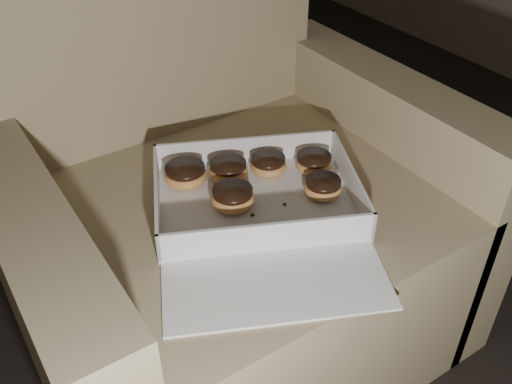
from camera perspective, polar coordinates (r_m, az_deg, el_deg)
name	(u,v)px	position (r m, az deg, el deg)	size (l,w,h in m)	color
floor	(82,327)	(1.47, -16.99, -12.76)	(4.50, 4.50, 0.00)	black
armchair	(227,224)	(1.23, -2.87, -3.18)	(0.89, 0.75, 0.93)	#998361
bakery_box	(261,211)	(1.04, 0.50, -1.93)	(0.51, 0.55, 0.06)	white
donut_a	(233,197)	(1.05, -2.34, -0.55)	(0.08, 0.08, 0.04)	#DB904C
donut_b	(323,187)	(1.08, 6.70, 0.49)	(0.07, 0.07, 0.04)	#DB904C
donut_c	(228,170)	(1.12, -2.79, 2.22)	(0.08, 0.08, 0.04)	#DB904C
donut_d	(314,163)	(1.15, 5.79, 2.95)	(0.07, 0.07, 0.04)	#DB904C
donut_e	(268,164)	(1.13, 1.23, 2.78)	(0.07, 0.07, 0.04)	#DB904C
donut_f	(186,175)	(1.11, -7.06, 1.74)	(0.08, 0.08, 0.04)	#DB904C
crumb_a	(285,204)	(1.06, 2.88, -1.21)	(0.01, 0.01, 0.00)	black
crumb_b	(261,244)	(0.98, 0.53, -5.17)	(0.01, 0.01, 0.00)	black
crumb_c	(253,215)	(1.04, -0.35, -2.32)	(0.01, 0.01, 0.00)	black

